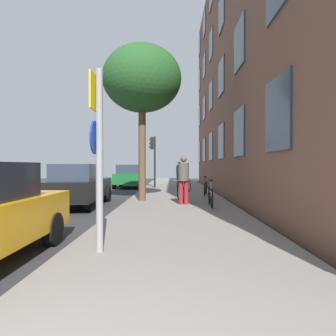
% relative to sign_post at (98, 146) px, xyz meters
% --- Properties ---
extents(ground_plane, '(41.80, 41.80, 0.00)m').
position_rel_sign_post_xyz_m(ground_plane, '(-2.06, 11.04, -1.91)').
color(ground_plane, '#332D28').
extents(road_asphalt, '(7.00, 38.00, 0.01)m').
position_rel_sign_post_xyz_m(road_asphalt, '(-4.16, 11.04, -1.90)').
color(road_asphalt, '#2D2D30').
rests_on(road_asphalt, ground).
extents(sidewalk, '(4.20, 38.00, 0.12)m').
position_rel_sign_post_xyz_m(sidewalk, '(1.44, 11.04, -1.85)').
color(sidewalk, gray).
rests_on(sidewalk, ground).
extents(building_facade, '(0.56, 27.00, 14.20)m').
position_rel_sign_post_xyz_m(building_facade, '(4.04, 10.54, 5.21)').
color(building_facade, brown).
rests_on(building_facade, ground).
extents(sign_post, '(0.16, 0.60, 3.08)m').
position_rel_sign_post_xyz_m(sign_post, '(0.00, 0.00, 0.00)').
color(sign_post, gray).
rests_on(sign_post, sidewalk).
extents(traffic_light, '(0.43, 0.24, 3.38)m').
position_rel_sign_post_xyz_m(traffic_light, '(-0.02, 14.92, 0.54)').
color(traffic_light, black).
rests_on(traffic_light, sidewalk).
extents(tree_near, '(3.26, 3.26, 6.44)m').
position_rel_sign_post_xyz_m(tree_near, '(-0.00, 7.48, 3.23)').
color(tree_near, brown).
rests_on(tree_near, sidewalk).
extents(bicycle_0, '(0.42, 1.76, 0.97)m').
position_rel_sign_post_xyz_m(bicycle_0, '(2.61, 5.68, -1.41)').
color(bicycle_0, black).
rests_on(bicycle_0, sidewalk).
extents(bicycle_1, '(0.42, 1.61, 0.93)m').
position_rel_sign_post_xyz_m(bicycle_1, '(1.59, 7.25, -1.42)').
color(bicycle_1, black).
rests_on(bicycle_1, sidewalk).
extents(bicycle_2, '(0.47, 1.70, 0.94)m').
position_rel_sign_post_xyz_m(bicycle_2, '(2.87, 9.74, -1.42)').
color(bicycle_2, black).
rests_on(bicycle_2, sidewalk).
extents(bicycle_3, '(0.44, 1.64, 0.96)m').
position_rel_sign_post_xyz_m(bicycle_3, '(2.11, 12.25, -1.41)').
color(bicycle_3, black).
rests_on(bicycle_3, sidewalk).
extents(pedestrian_0, '(0.46, 0.46, 1.82)m').
position_rel_sign_post_xyz_m(pedestrian_0, '(1.67, 6.30, -0.75)').
color(pedestrian_0, maroon).
rests_on(pedestrian_0, sidewalk).
extents(pedestrian_1, '(0.42, 0.42, 1.72)m').
position_rel_sign_post_xyz_m(pedestrian_1, '(1.70, 15.08, -0.80)').
color(pedestrian_1, '#33594C').
rests_on(pedestrian_1, sidewalk).
extents(car_1, '(1.90, 4.49, 1.62)m').
position_rel_sign_post_xyz_m(car_1, '(-2.35, 6.54, -1.06)').
color(car_1, black).
rests_on(car_1, road_asphalt).
extents(car_2, '(2.03, 4.13, 1.62)m').
position_rel_sign_post_xyz_m(car_2, '(-1.78, 16.36, -1.06)').
color(car_2, '#19662D').
rests_on(car_2, road_asphalt).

